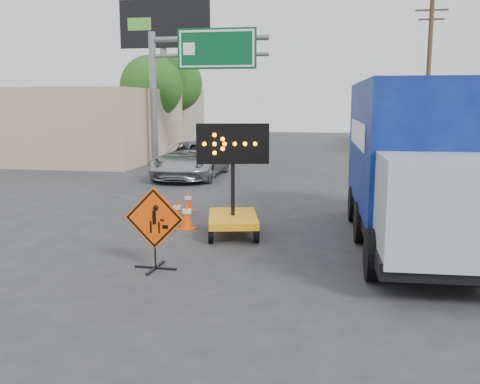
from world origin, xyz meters
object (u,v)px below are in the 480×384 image
(pickup_truck, at_px, (192,160))
(construction_sign, at_px, (154,226))
(arrow_board, at_px, (233,211))
(box_truck, at_px, (414,172))

(pickup_truck, bearing_deg, construction_sign, -78.80)
(arrow_board, bearing_deg, construction_sign, -121.88)
(construction_sign, distance_m, pickup_truck, 13.07)
(pickup_truck, relative_size, box_truck, 0.70)
(box_truck, bearing_deg, construction_sign, -154.01)
(pickup_truck, height_order, box_truck, box_truck)
(arrow_board, xyz_separation_m, box_truck, (4.24, -0.09, 1.08))
(pickup_truck, bearing_deg, arrow_board, -70.08)
(construction_sign, height_order, arrow_board, arrow_board)
(construction_sign, distance_m, box_truck, 6.02)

